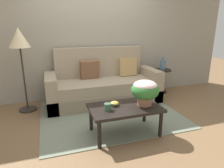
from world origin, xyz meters
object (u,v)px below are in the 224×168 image
Objects in this scene: coffee_mug at (108,107)px; snack_bowl at (115,103)px; side_table at (162,77)px; table_vase at (163,64)px; potted_plant at (145,90)px; couch at (103,86)px; floor_lamp at (20,44)px; coffee_table at (125,110)px.

coffee_mug is 1.09× the size of snack_bowl.
side_table is 1.93× the size of table_vase.
potted_plant is at bearing 1.59° from coffee_mug.
couch reaches higher than snack_bowl.
floor_lamp is (-2.94, -0.13, 0.84)m from side_table.
side_table reaches higher than coffee_table.
side_table is 2.35m from coffee_mug.
coffee_table is 2.54× the size of potted_plant.
potted_plant reaches higher than coffee_table.
couch reaches higher than coffee_table.
floor_lamp reaches higher than snack_bowl.
snack_bowl is at bearing -44.62° from floor_lamp.
potted_plant is at bearing -80.78° from couch.
floor_lamp reaches higher than potted_plant.
floor_lamp is 2.26m from potted_plant.
floor_lamp is 1.95m from coffee_mug.
coffee_table is 0.17m from snack_bowl.
side_table is 0.37× the size of floor_lamp.
potted_plant is at bearing -5.82° from coffee_table.
couch is 7.83× the size of table_vase.
coffee_table is 0.67× the size of floor_lamp.
coffee_mug is at bearing -103.38° from couch.
snack_bowl is 2.19m from table_vase.
side_table is at bearing 4.60° from couch.
table_vase is at bearing 40.47° from coffee_mug.
side_table is (1.46, 0.12, 0.05)m from couch.
floor_lamp is at bearing 141.12° from potted_plant.
coffee_table is (-0.06, -1.35, 0.04)m from couch.
floor_lamp is at bearing -177.12° from table_vase.
couch is 18.03× the size of snack_bowl.
couch is 1.44m from coffee_mug.
snack_bowl is (-0.13, 0.08, 0.09)m from coffee_table.
coffee_mug is (-0.56, -0.02, -0.18)m from potted_plant.
snack_bowl is (0.14, 0.12, -0.01)m from coffee_mug.
coffee_table is at bearing -43.52° from floor_lamp.
couch is at bearing -174.73° from table_vase.
snack_bowl is (-1.66, -1.39, 0.08)m from side_table.
floor_lamp is 11.01× the size of coffee_mug.
coffee_mug is (-0.33, -1.40, 0.14)m from couch.
side_table is 0.29m from table_vase.
couch is at bearing -175.40° from side_table.
snack_bowl is (-0.42, 0.11, -0.19)m from potted_plant.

